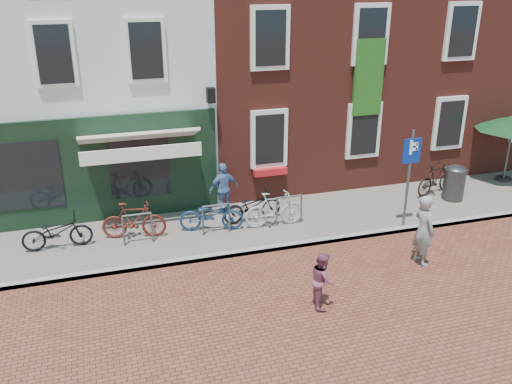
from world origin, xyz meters
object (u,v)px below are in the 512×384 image
object	(u,v)px
litter_bin	(454,181)
parking_sign	(410,165)
bicycle_4	(252,206)
cafe_person	(224,189)
bicycle_2	(211,215)
bicycle_1	(134,220)
bicycle_3	(274,209)
bicycle_5	(436,179)
bicycle_0	(57,232)
woman	(424,230)
boy	(322,280)

from	to	relation	value
litter_bin	parking_sign	bearing A→B (deg)	-153.47
litter_bin	bicycle_4	world-z (taller)	litter_bin
cafe_person	litter_bin	bearing A→B (deg)	158.81
bicycle_2	bicycle_4	size ratio (longest dim) A/B	1.00
litter_bin	parking_sign	world-z (taller)	parking_sign
bicycle_1	bicycle_3	size ratio (longest dim) A/B	1.00
cafe_person	bicycle_1	bearing A→B (deg)	4.69
parking_sign	cafe_person	world-z (taller)	parking_sign
bicycle_5	bicycle_2	bearing A→B (deg)	76.65
bicycle_0	litter_bin	bearing A→B (deg)	-91.48
cafe_person	parking_sign	bearing A→B (deg)	141.16
bicycle_0	bicycle_4	xyz separation A→B (m)	(5.03, 0.15, 0.00)
parking_sign	bicycle_5	world-z (taller)	parking_sign
parking_sign	bicycle_2	bearing A→B (deg)	166.46
bicycle_3	woman	bearing A→B (deg)	-133.95
woman	cafe_person	size ratio (longest dim) A/B	1.16
parking_sign	bicycle_2	world-z (taller)	parking_sign
woman	cafe_person	world-z (taller)	woman
woman	bicycle_2	bearing A→B (deg)	50.80
bicycle_0	parking_sign	bearing A→B (deg)	-99.18
cafe_person	bicycle_3	xyz separation A→B (m)	(1.09, -1.18, -0.26)
parking_sign	cafe_person	bearing A→B (deg)	154.14
parking_sign	bicycle_1	world-z (taller)	parking_sign
bicycle_5	woman	bearing A→B (deg)	124.67
cafe_person	bicycle_2	xyz separation A→B (m)	(-0.57, -0.95, -0.31)
boy	bicycle_1	size ratio (longest dim) A/B	0.75
cafe_person	bicycle_3	world-z (taller)	cafe_person
parking_sign	woman	world-z (taller)	parking_sign
bicycle_0	bicycle_5	bearing A→B (deg)	-88.63
bicycle_4	litter_bin	bearing A→B (deg)	-99.27
woman	bicycle_2	size ratio (longest dim) A/B	1.04
boy	bicycle_1	xyz separation A→B (m)	(-3.42, 4.09, -0.02)
woman	bicycle_4	world-z (taller)	woman
woman	bicycle_4	bearing A→B (deg)	39.83
bicycle_2	parking_sign	bearing A→B (deg)	-90.85
bicycle_5	parking_sign	bearing A→B (deg)	111.83
bicycle_1	bicycle_3	bearing A→B (deg)	-84.45
bicycle_4	boy	bearing A→B (deg)	176.68
bicycle_2	bicycle_4	bearing A→B (deg)	-65.91
parking_sign	bicycle_5	xyz separation A→B (m)	(2.11, 1.72, -1.23)
bicycle_1	woman	bearing A→B (deg)	-104.67
boy	bicycle_2	bearing A→B (deg)	33.87
parking_sign	bicycle_5	bearing A→B (deg)	39.31
woman	boy	size ratio (longest dim) A/B	1.43
boy	bicycle_1	world-z (taller)	boy
bicycle_1	bicycle_4	bearing A→B (deg)	-76.71
parking_sign	woman	xyz separation A→B (m)	(-0.62, -1.78, -0.95)
bicycle_3	bicycle_0	bearing A→B (deg)	87.68
bicycle_0	bicycle_3	bearing A→B (deg)	-94.25
litter_bin	bicycle_4	distance (m)	6.20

